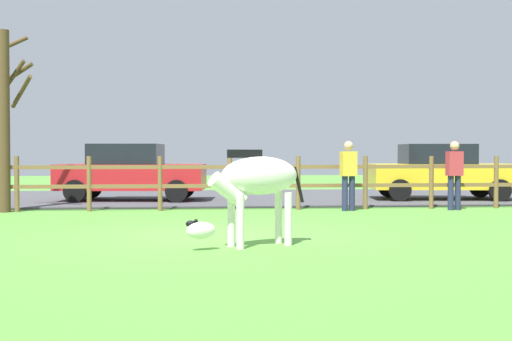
% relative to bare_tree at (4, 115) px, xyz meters
% --- Properties ---
extents(ground_plane, '(60.00, 60.00, 0.00)m').
position_rel_bare_tree_xyz_m(ground_plane, '(4.69, -4.98, -2.22)').
color(ground_plane, '#549338').
extents(parking_asphalt, '(28.00, 7.40, 0.05)m').
position_rel_bare_tree_xyz_m(parking_asphalt, '(4.69, 4.32, -2.20)').
color(parking_asphalt, '#47474C').
rests_on(parking_asphalt, ground_plane).
extents(paddock_fence, '(21.44, 0.11, 1.29)m').
position_rel_bare_tree_xyz_m(paddock_fence, '(4.36, 0.02, -1.50)').
color(paddock_fence, brown).
rests_on(paddock_fence, ground_plane).
extents(bare_tree, '(1.50, 0.98, 4.18)m').
position_rel_bare_tree_xyz_m(bare_tree, '(0.00, 0.00, 0.00)').
color(bare_tree, '#513A23').
rests_on(bare_tree, ground_plane).
extents(zebra, '(1.81, 1.04, 1.41)m').
position_rel_bare_tree_xyz_m(zebra, '(5.22, -6.29, -1.30)').
color(zebra, white).
rests_on(zebra, ground_plane).
extents(crow_on_grass, '(0.21, 0.10, 0.20)m').
position_rel_bare_tree_xyz_m(crow_on_grass, '(4.29, -4.18, -2.10)').
color(crow_on_grass, black).
rests_on(crow_on_grass, ground_plane).
extents(parked_car_red, '(4.15, 2.21, 1.56)m').
position_rel_bare_tree_xyz_m(parked_car_red, '(2.58, 2.99, -1.38)').
color(parked_car_red, red).
rests_on(parked_car_red, parking_asphalt).
extents(parked_car_yellow, '(4.15, 2.20, 1.56)m').
position_rel_bare_tree_xyz_m(parked_car_yellow, '(11.29, 2.63, -1.38)').
color(parked_car_yellow, yellow).
rests_on(parked_car_yellow, parking_asphalt).
extents(visitor_left_of_tree, '(0.38, 0.25, 1.64)m').
position_rel_bare_tree_xyz_m(visitor_left_of_tree, '(10.51, -0.42, -1.32)').
color(visitor_left_of_tree, '#232847').
rests_on(visitor_left_of_tree, ground_plane).
extents(visitor_right_of_tree, '(0.39, 0.28, 1.64)m').
position_rel_bare_tree_xyz_m(visitor_right_of_tree, '(7.95, -0.39, -1.32)').
color(visitor_right_of_tree, '#232847').
rests_on(visitor_right_of_tree, ground_plane).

